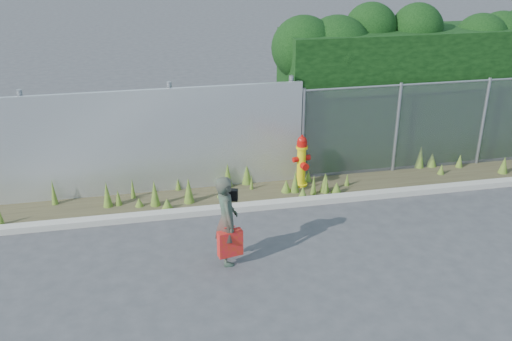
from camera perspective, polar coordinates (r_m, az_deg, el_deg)
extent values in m
plane|color=#3C3B3E|center=(9.78, 3.42, -8.46)|extent=(80.00, 80.00, 0.00)
cube|color=#A9A498|center=(11.28, 1.08, -3.46)|extent=(16.00, 0.22, 0.12)
cube|color=#423B25|center=(11.82, 0.44, -2.41)|extent=(16.00, 1.20, 0.01)
cone|color=#47691F|center=(11.44, -6.75, -2.03)|extent=(0.22, 0.22, 0.54)
cone|color=#47691F|center=(11.98, -19.59, -2.10)|extent=(0.13, 0.13, 0.54)
cone|color=#47691F|center=(13.87, 19.70, 0.88)|extent=(0.17, 0.17, 0.32)
cone|color=#47691F|center=(13.36, 18.03, 0.07)|extent=(0.16, 0.16, 0.24)
cone|color=#47691F|center=(11.52, -11.60, -3.17)|extent=(0.18, 0.18, 0.19)
cone|color=#47691F|center=(11.75, -6.92, -2.28)|extent=(0.12, 0.12, 0.19)
cone|color=#47691F|center=(11.59, -24.24, -4.23)|extent=(0.13, 0.13, 0.38)
cone|color=#47691F|center=(11.42, -10.10, -2.29)|extent=(0.20, 0.20, 0.55)
cone|color=#47691F|center=(12.41, 5.24, -0.58)|extent=(0.16, 0.16, 0.26)
cone|color=#47691F|center=(11.83, -12.24, -1.79)|extent=(0.10, 0.10, 0.45)
cone|color=#47691F|center=(13.53, 16.10, 1.30)|extent=(0.20, 0.20, 0.54)
cone|color=#47691F|center=(12.30, 9.09, -0.96)|extent=(0.11, 0.11, 0.28)
cone|color=#47691F|center=(13.88, 23.53, 0.46)|extent=(0.21, 0.21, 0.39)
cone|color=#47691F|center=(11.75, 7.05, -1.48)|extent=(0.09, 0.09, 0.49)
cone|color=#47691F|center=(12.07, -7.79, -1.42)|extent=(0.12, 0.12, 0.26)
cone|color=#47691F|center=(12.05, -2.85, -0.52)|extent=(0.20, 0.20, 0.55)
cone|color=#47691F|center=(11.58, -14.68, -2.39)|extent=(0.19, 0.19, 0.54)
cone|color=#47691F|center=(11.63, -13.61, -2.70)|extent=(0.14, 0.14, 0.34)
cone|color=#47691F|center=(12.20, -0.93, -0.35)|extent=(0.23, 0.23, 0.47)
cone|color=#47691F|center=(13.71, 17.18, 1.01)|extent=(0.24, 0.24, 0.34)
cone|color=#47691F|center=(11.30, -8.88, -3.37)|extent=(0.23, 0.23, 0.23)
cone|color=#47691F|center=(11.84, 3.94, -1.16)|extent=(0.18, 0.18, 0.48)
cone|color=#47691F|center=(11.91, 8.05, -1.80)|extent=(0.24, 0.24, 0.25)
cone|color=#47691F|center=(11.57, 4.70, -2.32)|extent=(0.21, 0.21, 0.29)
cone|color=#47691F|center=(11.79, 5.78, -1.47)|extent=(0.13, 0.13, 0.44)
cone|color=#47691F|center=(11.88, 3.03, -1.60)|extent=(0.21, 0.21, 0.28)
cone|color=#47691F|center=(11.92, 6.92, -1.25)|extent=(0.21, 0.21, 0.43)
cone|color=#47691F|center=(11.67, -3.48, -2.29)|extent=(0.19, 0.19, 0.21)
cone|color=#47691F|center=(11.97, -0.45, -1.22)|extent=(0.08, 0.08, 0.33)
cube|color=#B0B3B7|center=(11.77, -15.86, 2.33)|extent=(8.50, 0.08, 2.20)
cylinder|color=gray|center=(12.03, -21.78, 2.24)|extent=(0.10, 0.10, 2.30)
cylinder|color=gray|center=(11.83, -8.37, 3.38)|extent=(0.10, 0.10, 2.30)
cylinder|color=gray|center=(12.21, 3.43, 4.23)|extent=(0.10, 0.10, 2.30)
cube|color=gray|center=(13.44, 17.96, 4.25)|extent=(6.50, 0.03, 2.00)
cylinder|color=gray|center=(13.16, 18.50, 8.35)|extent=(6.50, 0.04, 0.04)
cylinder|color=gray|center=(12.20, 4.69, 3.56)|extent=(0.07, 0.07, 2.05)
cylinder|color=gray|center=(12.95, 13.90, 4.13)|extent=(0.07, 0.07, 2.05)
cylinder|color=gray|center=(13.97, 21.75, 4.53)|extent=(0.07, 0.07, 2.05)
cube|color=black|center=(14.27, 17.36, 7.53)|extent=(7.30, 1.60, 3.00)
sphere|color=black|center=(12.77, 4.77, 12.12)|extent=(1.41, 1.41, 1.41)
sphere|color=black|center=(12.98, 8.07, 11.71)|extent=(1.58, 1.58, 1.58)
sphere|color=black|center=(13.42, 11.39, 13.68)|extent=(1.20, 1.20, 1.20)
sphere|color=black|center=(13.63, 15.80, 13.46)|extent=(1.16, 1.16, 1.16)
sphere|color=black|center=(13.97, 17.67, 10.89)|extent=(1.16, 1.16, 1.16)
sphere|color=black|center=(14.37, 21.54, 11.95)|extent=(1.26, 1.26, 1.26)
sphere|color=black|center=(14.84, 23.28, 11.83)|extent=(1.37, 1.37, 1.37)
cylinder|color=yellow|center=(12.24, 4.48, -1.41)|extent=(0.29, 0.29, 0.06)
cylinder|color=yellow|center=(12.08, 4.54, 0.32)|extent=(0.18, 0.18, 0.87)
cylinder|color=yellow|center=(11.90, 4.61, 2.33)|extent=(0.24, 0.24, 0.05)
cylinder|color=#B20F0A|center=(11.88, 4.62, 2.65)|extent=(0.21, 0.21, 0.10)
sphere|color=#B20F0A|center=(11.85, 4.63, 2.98)|extent=(0.19, 0.19, 0.19)
cylinder|color=#B20F0A|center=(11.82, 4.64, 3.44)|extent=(0.05, 0.05, 0.05)
cylinder|color=#B20F0A|center=(11.96, 3.91, 1.14)|extent=(0.10, 0.11, 0.11)
cylinder|color=#B20F0A|center=(12.04, 5.22, 1.25)|extent=(0.10, 0.11, 0.11)
cylinder|color=#B20F0A|center=(11.92, 4.74, 0.40)|extent=(0.15, 0.12, 0.15)
imported|color=#10664C|center=(9.24, -2.96, -4.99)|extent=(0.37, 0.56, 1.54)
cube|color=#B4340A|center=(9.29, -2.61, -7.27)|extent=(0.40, 0.15, 0.44)
cylinder|color=#B4340A|center=(9.14, -2.64, -5.68)|extent=(0.19, 0.02, 0.02)
cube|color=black|center=(9.27, -2.62, -2.45)|extent=(0.26, 0.11, 0.19)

